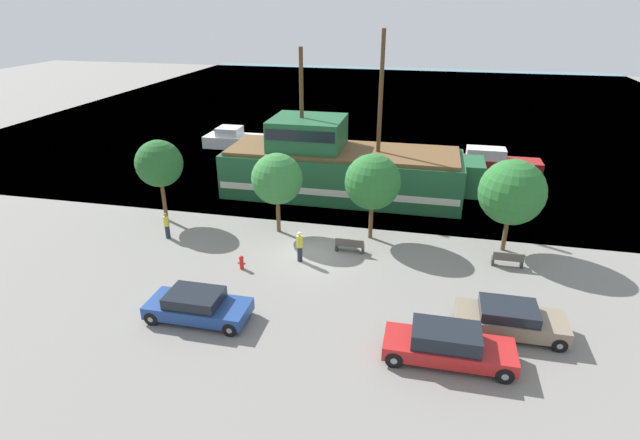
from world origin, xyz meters
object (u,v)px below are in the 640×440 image
(parked_car_curb_front, at_px, (448,345))
(pedestrian_walking_near, at_px, (300,246))
(moored_boat_outer, at_px, (491,163))
(fire_hydrant, at_px, (241,262))
(pirate_ship, at_px, (340,167))
(moored_boat_dockside, at_px, (233,139))
(parked_car_curb_mid, at_px, (197,306))
(pedestrian_walking_far, at_px, (167,225))
(parked_car_curb_rear, at_px, (510,319))
(bench_promenade_west, at_px, (350,245))
(bench_promenade_east, at_px, (508,259))

(parked_car_curb_front, xyz_separation_m, pedestrian_walking_near, (-7.61, 6.59, 0.15))
(moored_boat_outer, relative_size, fire_hydrant, 9.92)
(pirate_ship, relative_size, moored_boat_dockside, 3.33)
(pirate_ship, xyz_separation_m, parked_car_curb_mid, (-3.26, -16.48, -1.38))
(moored_boat_outer, distance_m, fire_hydrant, 24.11)
(pedestrian_walking_near, bearing_deg, pirate_ship, 88.72)
(pedestrian_walking_far, bearing_deg, pedestrian_walking_near, -7.32)
(parked_car_curb_front, relative_size, parked_car_curb_rear, 1.12)
(pirate_ship, distance_m, parked_car_curb_mid, 16.86)
(parked_car_curb_front, height_order, parked_car_curb_rear, parked_car_curb_front)
(pirate_ship, distance_m, pedestrian_walking_near, 10.47)
(bench_promenade_west, height_order, pedestrian_walking_near, pedestrian_walking_near)
(parked_car_curb_front, xyz_separation_m, parked_car_curb_rear, (2.56, 2.40, -0.06))
(moored_boat_dockside, distance_m, bench_promenade_west, 23.95)
(moored_boat_outer, distance_m, pedestrian_walking_far, 25.99)
(moored_boat_outer, xyz_separation_m, parked_car_curb_rear, (-1.12, -22.30, -0.08))
(moored_boat_outer, xyz_separation_m, fire_hydrant, (-14.06, -19.59, -0.33))
(bench_promenade_west, distance_m, pedestrian_walking_near, 2.94)
(pirate_ship, height_order, bench_promenade_east, pirate_ship)
(parked_car_curb_mid, distance_m, pedestrian_walking_far, 8.90)
(parked_car_curb_mid, distance_m, pedestrian_walking_near, 6.80)
(parked_car_curb_rear, distance_m, fire_hydrant, 13.22)
(pedestrian_walking_near, height_order, pedestrian_walking_far, pedestrian_walking_near)
(parked_car_curb_mid, relative_size, bench_promenade_west, 2.81)
(pirate_ship, relative_size, moored_boat_outer, 2.35)
(fire_hydrant, xyz_separation_m, bench_promenade_west, (5.20, 3.05, 0.02))
(parked_car_curb_rear, bearing_deg, parked_car_curb_mid, -171.82)
(pedestrian_walking_near, bearing_deg, moored_boat_dockside, 120.01)
(pedestrian_walking_near, bearing_deg, fire_hydrant, -151.87)
(bench_promenade_east, xyz_separation_m, bench_promenade_west, (-8.36, -0.19, 0.00))
(parked_car_curb_mid, xyz_separation_m, bench_promenade_east, (13.84, 7.86, -0.22))
(parked_car_curb_front, relative_size, pedestrian_walking_near, 2.89)
(pirate_ship, relative_size, parked_car_curb_front, 3.59)
(parked_car_curb_rear, xyz_separation_m, bench_promenade_west, (-7.73, 5.76, -0.23))
(parked_car_curb_front, bearing_deg, fire_hydrant, 153.75)
(bench_promenade_east, height_order, pedestrian_walking_near, pedestrian_walking_near)
(parked_car_curb_front, distance_m, bench_promenade_east, 8.95)
(bench_promenade_west, bearing_deg, moored_boat_outer, 61.84)
(parked_car_curb_rear, height_order, pedestrian_walking_far, pedestrian_walking_far)
(parked_car_curb_rear, height_order, fire_hydrant, parked_car_curb_rear)
(parked_car_curb_front, distance_m, parked_car_curb_mid, 10.66)
(moored_boat_outer, distance_m, bench_promenade_east, 16.36)
(moored_boat_outer, relative_size, bench_promenade_west, 4.75)
(pirate_ship, distance_m, bench_promenade_west, 9.23)
(moored_boat_dockside, height_order, parked_car_curb_rear, moored_boat_dockside)
(pirate_ship, height_order, parked_car_curb_rear, pirate_ship)
(fire_hydrant, height_order, pedestrian_walking_far, pedestrian_walking_far)
(fire_hydrant, bearing_deg, pedestrian_walking_near, 28.13)
(moored_boat_outer, relative_size, parked_car_curb_mid, 1.69)
(pedestrian_walking_far, bearing_deg, parked_car_curb_front, -25.66)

